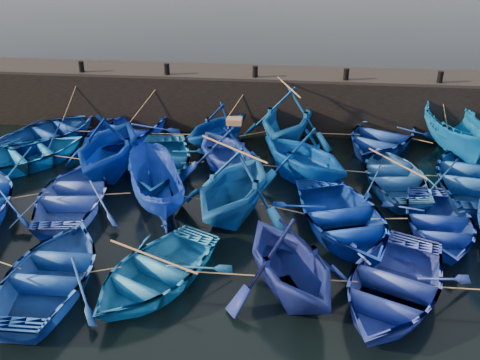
# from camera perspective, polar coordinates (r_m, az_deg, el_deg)

# --- Properties ---
(ground) EXTENTS (120.00, 120.00, 0.00)m
(ground) POSITION_cam_1_polar(r_m,az_deg,el_deg) (16.67, -1.17, -7.14)
(ground) COLOR black
(ground) RESTS_ON ground
(quay_wall) EXTENTS (26.00, 2.50, 2.50)m
(quay_wall) POSITION_cam_1_polar(r_m,az_deg,el_deg) (25.56, 1.74, 8.54)
(quay_wall) COLOR black
(quay_wall) RESTS_ON ground
(quay_top) EXTENTS (26.00, 2.50, 0.12)m
(quay_top) POSITION_cam_1_polar(r_m,az_deg,el_deg) (25.17, 1.78, 11.36)
(quay_top) COLOR black
(quay_top) RESTS_ON quay_wall
(bollard_0) EXTENTS (0.24, 0.24, 0.50)m
(bollard_0) POSITION_cam_1_polar(r_m,az_deg,el_deg) (26.07, -16.57, 11.53)
(bollard_0) COLOR black
(bollard_0) RESTS_ON quay_top
(bollard_1) EXTENTS (0.24, 0.24, 0.50)m
(bollard_1) POSITION_cam_1_polar(r_m,az_deg,el_deg) (24.84, -7.81, 11.66)
(bollard_1) COLOR black
(bollard_1) RESTS_ON quay_top
(bollard_2) EXTENTS (0.24, 0.24, 0.50)m
(bollard_2) POSITION_cam_1_polar(r_m,az_deg,el_deg) (24.23, 1.63, 11.50)
(bollard_2) COLOR black
(bollard_2) RESTS_ON quay_top
(bollard_3) EXTENTS (0.24, 0.24, 0.50)m
(bollard_3) POSITION_cam_1_polar(r_m,az_deg,el_deg) (24.26, 11.26, 11.02)
(bollard_3) COLOR black
(bollard_3) RESTS_ON quay_top
(bollard_4) EXTENTS (0.24, 0.24, 0.50)m
(bollard_4) POSITION_cam_1_polar(r_m,az_deg,el_deg) (24.95, 20.58, 10.27)
(bollard_4) COLOR black
(bollard_4) RESTS_ON quay_top
(boat_0) EXTENTS (5.42, 5.87, 0.99)m
(boat_0) POSITION_cam_1_polar(r_m,az_deg,el_deg) (25.27, -19.41, 4.93)
(boat_0) COLOR navy
(boat_0) RESTS_ON ground
(boat_1) EXTENTS (5.47, 6.40, 1.12)m
(boat_1) POSITION_cam_1_polar(r_m,az_deg,el_deg) (24.13, -12.51, 4.99)
(boat_1) COLOR #0E29A6
(boat_1) RESTS_ON ground
(boat_2) EXTENTS (4.79, 4.95, 1.99)m
(boat_2) POSITION_cam_1_polar(r_m,az_deg,el_deg) (23.10, -2.36, 5.79)
(boat_2) COLOR navy
(boat_2) RESTS_ON ground
(boat_3) EXTENTS (5.19, 5.70, 2.57)m
(boat_3) POSITION_cam_1_polar(r_m,az_deg,el_deg) (23.42, 5.07, 6.78)
(boat_3) COLOR #0E549D
(boat_3) RESTS_ON ground
(boat_4) EXTENTS (5.77, 6.54, 1.12)m
(boat_4) POSITION_cam_1_polar(r_m,az_deg,el_deg) (24.02, 14.84, 4.63)
(boat_4) COLOR navy
(boat_4) RESTS_ON ground
(boat_5) EXTENTS (2.64, 5.51, 2.05)m
(boat_5) POSITION_cam_1_polar(r_m,az_deg,el_deg) (23.95, 22.16, 4.62)
(boat_5) COLOR #0660B7
(boat_5) RESTS_ON ground
(boat_6) EXTENTS (5.99, 6.01, 1.03)m
(boat_6) POSITION_cam_1_polar(r_m,az_deg,el_deg) (23.18, -21.91, 2.55)
(boat_6) COLOR #0E5FB7
(boat_6) RESTS_ON ground
(boat_7) EXTENTS (4.38, 5.02, 2.55)m
(boat_7) POSITION_cam_1_polar(r_m,az_deg,el_deg) (21.14, -13.84, 3.74)
(boat_7) COLOR #02288E
(boat_7) RESTS_ON ground
(boat_8) EXTENTS (4.32, 5.59, 1.07)m
(boat_8) POSITION_cam_1_polar(r_m,az_deg,el_deg) (20.98, -8.71, 1.84)
(boat_8) COLOR #1663AB
(boat_8) RESTS_ON ground
(boat_9) EXTENTS (5.19, 5.38, 2.17)m
(boat_9) POSITION_cam_1_polar(r_m,az_deg,el_deg) (20.48, -1.44, 3.20)
(boat_9) COLOR #1D3AA0
(boat_9) RESTS_ON ground
(boat_10) EXTENTS (5.68, 5.69, 2.27)m
(boat_10) POSITION_cam_1_polar(r_m,az_deg,el_deg) (20.19, 6.80, 2.80)
(boat_10) COLOR #0343A7
(boat_10) RESTS_ON ground
(boat_11) EXTENTS (3.95, 5.07, 0.96)m
(boat_11) POSITION_cam_1_polar(r_m,az_deg,el_deg) (20.68, 16.22, 0.46)
(boat_11) COLOR #20589D
(boat_11) RESTS_ON ground
(boat_12) EXTENTS (4.91, 6.28, 1.19)m
(boat_12) POSITION_cam_1_polar(r_m,az_deg,el_deg) (21.32, 23.71, 0.32)
(boat_12) COLOR #154991
(boat_12) RESTS_ON ground
(boat_14) EXTENTS (4.12, 5.33, 1.02)m
(boat_14) POSITION_cam_1_polar(r_m,az_deg,el_deg) (19.37, -17.25, -1.48)
(boat_14) COLOR blue
(boat_14) RESTS_ON ground
(boat_15) EXTENTS (3.27, 4.69, 1.70)m
(boat_15) POSITION_cam_1_polar(r_m,az_deg,el_deg) (18.51, -9.03, -0.71)
(boat_15) COLOR #0F3196
(boat_15) RESTS_ON ground
(boat_16) EXTENTS (5.25, 5.69, 2.48)m
(boat_16) POSITION_cam_1_polar(r_m,az_deg,el_deg) (17.59, -0.68, -0.44)
(boat_16) COLOR #10549B
(boat_16) RESTS_ON ground
(boat_17) EXTENTS (5.28, 6.22, 1.10)m
(boat_17) POSITION_cam_1_polar(r_m,az_deg,el_deg) (17.39, 10.86, -3.94)
(boat_17) COLOR #082E99
(boat_17) RESTS_ON ground
(boat_18) EXTENTS (3.23, 4.49, 0.92)m
(boat_18) POSITION_cam_1_polar(r_m,az_deg,el_deg) (18.13, 20.45, -4.25)
(boat_18) COLOR navy
(boat_18) RESTS_ON ground
(boat_21) EXTENTS (3.53, 4.90, 1.01)m
(boat_21) POSITION_cam_1_polar(r_m,az_deg,el_deg) (15.63, -19.36, -9.28)
(boat_21) COLOR #18479B
(boat_21) RESTS_ON ground
(boat_22) EXTENTS (4.93, 5.53, 0.95)m
(boat_22) POSITION_cam_1_polar(r_m,az_deg,el_deg) (15.04, -9.19, -9.61)
(boat_22) COLOR blue
(boat_22) RESTS_ON ground
(boat_23) EXTENTS (5.20, 5.44, 2.23)m
(boat_23) POSITION_cam_1_polar(r_m,az_deg,el_deg) (14.23, 5.32, -8.53)
(boat_23) COLOR navy
(boat_23) RESTS_ON ground
(boat_24) EXTENTS (5.28, 6.03, 1.04)m
(boat_24) POSITION_cam_1_polar(r_m,az_deg,el_deg) (14.86, 15.94, -10.72)
(boat_24) COLOR #2A3FAA
(boat_24) RESTS_ON ground
(wooden_crate) EXTENTS (0.57, 0.46, 0.22)m
(wooden_crate) POSITION_cam_1_polar(r_m,az_deg,el_deg) (19.99, -0.62, 6.29)
(wooden_crate) COLOR olive
(wooden_crate) RESTS_ON boat_9
(mooring_ropes) EXTENTS (17.57, 12.05, 2.10)m
(mooring_ropes) POSITION_cam_1_polar(r_m,az_deg,el_deg) (20.60, 0.38, 2.76)
(mooring_ropes) COLOR tan
(mooring_ropes) RESTS_ON ground
(loose_oars) EXTENTS (9.74, 12.49, 1.69)m
(loose_oars) POSITION_cam_1_polar(r_m,az_deg,el_deg) (18.47, 4.08, 2.71)
(loose_oars) COLOR #99724C
(loose_oars) RESTS_ON ground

